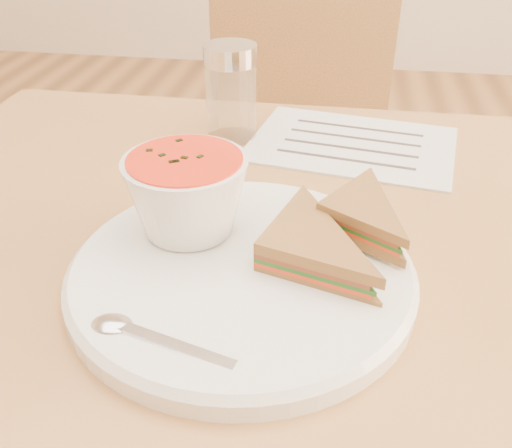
% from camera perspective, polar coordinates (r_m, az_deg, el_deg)
% --- Properties ---
extents(chair_far, '(0.50, 0.50, 0.92)m').
position_cam_1_polar(chair_far, '(1.25, 5.83, 3.01)').
color(chair_far, brown).
rests_on(chair_far, floor).
extents(plate, '(0.38, 0.38, 0.02)m').
position_cam_1_polar(plate, '(0.51, -1.46, -5.05)').
color(plate, white).
rests_on(plate, dining_table).
extents(soup_bowl, '(0.14, 0.14, 0.08)m').
position_cam_1_polar(soup_bowl, '(0.53, -6.88, 2.53)').
color(soup_bowl, white).
rests_on(soup_bowl, plate).
extents(sandwich_half_a, '(0.14, 0.14, 0.03)m').
position_cam_1_polar(sandwich_half_a, '(0.49, -0.25, -3.64)').
color(sandwich_half_a, olive).
rests_on(sandwich_half_a, plate).
extents(sandwich_half_b, '(0.13, 0.13, 0.03)m').
position_cam_1_polar(sandwich_half_b, '(0.53, 5.99, 0.74)').
color(sandwich_half_b, olive).
rests_on(sandwich_half_b, plate).
extents(spoon, '(0.17, 0.08, 0.01)m').
position_cam_1_polar(spoon, '(0.43, -8.87, -11.72)').
color(spoon, silver).
rests_on(spoon, plate).
extents(paper_menu, '(0.29, 0.23, 0.00)m').
position_cam_1_polar(paper_menu, '(0.78, 9.57, 7.90)').
color(paper_menu, silver).
rests_on(paper_menu, dining_table).
extents(condiment_shaker, '(0.09, 0.09, 0.13)m').
position_cam_1_polar(condiment_shaker, '(0.77, -2.50, 13.00)').
color(condiment_shaker, silver).
rests_on(condiment_shaker, dining_table).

